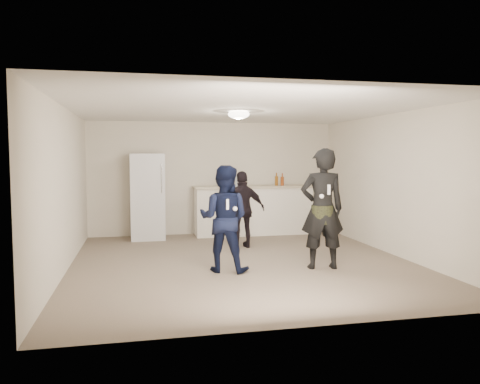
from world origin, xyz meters
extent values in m
plane|color=#6B5B4C|center=(0.00, 0.00, 0.00)|extent=(6.00, 6.00, 0.00)
plane|color=silver|center=(0.00, 0.00, 2.50)|extent=(6.00, 6.00, 0.00)
plane|color=beige|center=(0.00, 3.00, 1.25)|extent=(6.00, 0.00, 6.00)
plane|color=beige|center=(0.00, -3.00, 1.25)|extent=(6.00, 0.00, 6.00)
plane|color=beige|center=(-2.75, 0.00, 1.25)|extent=(0.00, 6.00, 6.00)
plane|color=beige|center=(2.75, 0.00, 1.25)|extent=(0.00, 6.00, 6.00)
cube|color=white|center=(0.85, 2.67, 0.53)|extent=(2.60, 0.56, 1.05)
cube|color=beige|center=(0.85, 2.67, 1.07)|extent=(2.68, 0.64, 0.04)
cube|color=silver|center=(-1.48, 2.60, 0.90)|extent=(0.70, 0.70, 1.80)
cylinder|color=silver|center=(-1.20, 2.23, 1.30)|extent=(0.02, 0.02, 0.60)
ellipsoid|color=white|center=(0.00, 0.30, 2.45)|extent=(0.36, 0.36, 0.16)
cylinder|color=#BBBBC0|center=(0.11, 2.68, 1.18)|extent=(0.08, 0.08, 0.17)
imported|color=#0E173B|center=(-0.40, -0.50, 0.81)|extent=(0.97, 0.88, 1.61)
imported|color=black|center=(1.12, -0.65, 0.93)|extent=(0.73, 0.52, 1.87)
cylinder|color=#2D3518|center=(1.12, -0.65, 0.85)|extent=(0.34, 0.34, 0.28)
imported|color=black|center=(0.28, 1.23, 0.73)|extent=(0.88, 0.40, 1.47)
cube|color=silver|center=(-0.40, -0.78, 1.05)|extent=(0.04, 0.04, 0.15)
sphere|color=white|center=(-0.28, -0.75, 0.98)|extent=(0.07, 0.07, 0.07)
cube|color=white|center=(1.12, -0.90, 1.25)|extent=(0.04, 0.04, 0.15)
sphere|color=white|center=(1.02, -0.87, 1.15)|extent=(0.07, 0.07, 0.07)
cylinder|color=#164F2C|center=(0.27, 2.52, 1.23)|extent=(0.06, 0.06, 0.28)
cylinder|color=brown|center=(1.37, 2.64, 1.19)|extent=(0.07, 0.07, 0.21)
cylinder|color=#8D3C14|center=(1.49, 2.59, 1.19)|extent=(0.08, 0.08, 0.20)
cylinder|color=silver|center=(0.44, 2.56, 1.18)|extent=(0.07, 0.07, 0.19)
cylinder|color=#124112|center=(0.37, 2.71, 1.20)|extent=(0.07, 0.07, 0.22)
camera|label=1|loc=(-1.65, -7.41, 1.75)|focal=35.00mm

